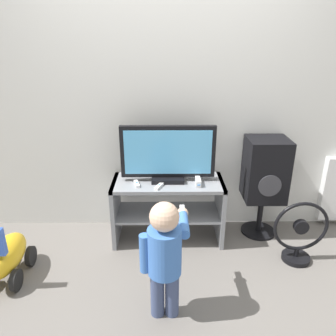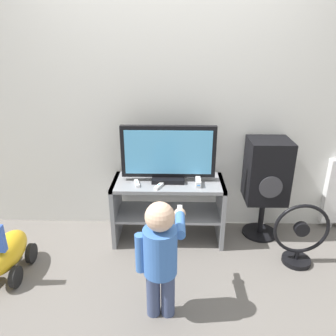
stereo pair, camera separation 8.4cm
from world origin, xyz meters
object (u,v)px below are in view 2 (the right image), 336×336
Objects in this scene: speaker_tower at (267,173)px; ride_on_toy at (6,253)px; television at (168,154)px; remote_primary at (137,183)px; child at (161,251)px; remote_secondary at (159,186)px; floor_fan at (300,237)px; game_console at (198,181)px.

speaker_tower reaches higher than ride_on_toy.
television reaches higher than remote_primary.
television is 1.55× the size of ride_on_toy.
child is at bearing -73.90° from remote_primary.
remote_secondary is at bearing 93.49° from child.
remote_primary is 0.16× the size of child.
remote_secondary is at bearing -14.15° from remote_primary.
television reaches higher than speaker_tower.
child is at bearing -86.51° from remote_secondary.
television is 0.96× the size of child.
remote_secondary is (-0.08, -0.14, -0.23)m from television.
remote_secondary is 0.24× the size of floor_fan.
television reaches higher than game_console.
child is at bearing -91.66° from television.
floor_fan is (1.11, 0.56, -0.26)m from child.
ride_on_toy is (-1.52, -0.50, -0.41)m from game_console.
game_console is 0.35× the size of floor_fan.
remote_primary is at bearing 165.85° from remote_secondary.
remote_primary is 0.20m from remote_secondary.
floor_fan is at bearing 26.81° from child.
child reaches higher than ride_on_toy.
ride_on_toy is at bearing -161.87° from game_console.
floor_fan is (1.36, -0.28, -0.34)m from remote_primary.
television is 0.28m from remote_secondary.
speaker_tower reaches higher than game_console.
television is at bearing 161.06° from floor_fan.
speaker_tower reaches higher than remote_primary.
ride_on_toy is (-0.99, -0.47, -0.39)m from remote_primary.
child is 1.27m from floor_fan.
remote_primary is (-0.27, -0.10, -0.23)m from television.
game_console is at bearing 18.13° from ride_on_toy.
game_console is (0.26, -0.07, -0.22)m from television.
remote_primary and remote_secondary have the same top height.
floor_fan is (0.83, -0.31, -0.36)m from game_console.
game_console is at bearing -14.33° from television.
child is at bearing -132.40° from speaker_tower.
game_console reaches higher than remote_primary.
remote_secondary is at bearing -166.85° from game_console.
child is at bearing -16.71° from ride_on_toy.
television is 6.08× the size of remote_primary.
speaker_tower is at bearing 7.63° from remote_primary.
floor_fan is at bearing -18.94° from television.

